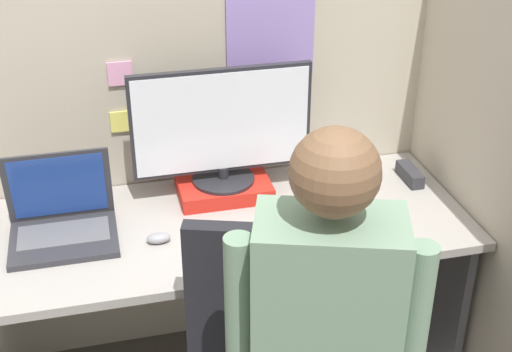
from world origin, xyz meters
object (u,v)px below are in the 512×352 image
at_px(carrot_toy, 304,232).
at_px(monitor, 222,126).
at_px(stapler, 410,174).
at_px(paper_box, 224,187).
at_px(laptop, 62,222).

bearing_deg(carrot_toy, monitor, 119.84).
xyz_separation_m(monitor, stapler, (0.68, -0.07, -0.24)).
xyz_separation_m(paper_box, stapler, (0.68, -0.06, -0.00)).
distance_m(paper_box, carrot_toy, 0.39).
bearing_deg(stapler, paper_box, 174.57).
relative_size(monitor, laptop, 1.85).
bearing_deg(monitor, paper_box, -90.00).
bearing_deg(laptop, carrot_toy, -14.24).
distance_m(monitor, laptop, 0.60).
xyz_separation_m(paper_box, monitor, (0.00, 0.00, 0.23)).
xyz_separation_m(paper_box, laptop, (-0.55, -0.15, 0.03)).
height_order(laptop, stapler, laptop).
xyz_separation_m(monitor, laptop, (-0.55, -0.15, -0.21)).
relative_size(monitor, carrot_toy, 3.87).
relative_size(laptop, stapler, 2.21).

